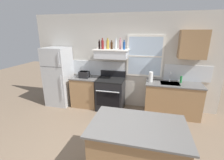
% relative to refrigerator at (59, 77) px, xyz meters
% --- Properties ---
extents(ground_plane, '(16.00, 16.00, 0.00)m').
position_rel_refrigerator_xyz_m(ground_plane, '(1.90, -1.84, -0.88)').
color(ground_plane, '#7A6651').
extents(back_wall, '(5.40, 0.11, 2.70)m').
position_rel_refrigerator_xyz_m(back_wall, '(1.93, 0.39, 0.47)').
color(back_wall, beige).
rests_on(back_wall, ground_plane).
extents(refrigerator, '(0.70, 0.72, 1.76)m').
position_rel_refrigerator_xyz_m(refrigerator, '(0.00, 0.00, 0.00)').
color(refrigerator, '#B7BABC').
rests_on(refrigerator, ground_plane).
extents(counter_left_of_stove, '(0.79, 0.63, 0.91)m').
position_rel_refrigerator_xyz_m(counter_left_of_stove, '(0.85, 0.06, -0.43)').
color(counter_left_of_stove, '#9E754C').
rests_on(counter_left_of_stove, ground_plane).
extents(toaster, '(0.30, 0.20, 0.19)m').
position_rel_refrigerator_xyz_m(toaster, '(0.86, -0.02, 0.13)').
color(toaster, black).
rests_on(toaster, counter_left_of_stove).
extents(stove_range, '(0.76, 0.69, 1.09)m').
position_rel_refrigerator_xyz_m(stove_range, '(1.65, 0.02, -0.42)').
color(stove_range, black).
rests_on(stove_range, ground_plane).
extents(range_hood_shelf, '(0.96, 0.52, 0.24)m').
position_rel_refrigerator_xyz_m(range_hood_shelf, '(1.65, 0.12, 0.74)').
color(range_hood_shelf, silver).
extents(bottle_balsamic_dark, '(0.06, 0.06, 0.25)m').
position_rel_refrigerator_xyz_m(bottle_balsamic_dark, '(1.30, 0.12, 0.97)').
color(bottle_balsamic_dark, black).
rests_on(bottle_balsamic_dark, range_hood_shelf).
extents(bottle_red_label_wine, '(0.07, 0.07, 0.29)m').
position_rel_refrigerator_xyz_m(bottle_red_label_wine, '(1.41, 0.07, 0.99)').
color(bottle_red_label_wine, maroon).
rests_on(bottle_red_label_wine, range_hood_shelf).
extents(bottle_champagne_gold_foil, '(0.08, 0.08, 0.30)m').
position_rel_refrigerator_xyz_m(bottle_champagne_gold_foil, '(1.54, 0.14, 0.99)').
color(bottle_champagne_gold_foil, '#B29333').
rests_on(bottle_champagne_gold_foil, range_hood_shelf).
extents(bottle_brown_stout, '(0.06, 0.06, 0.24)m').
position_rel_refrigerator_xyz_m(bottle_brown_stout, '(1.65, 0.14, 0.96)').
color(bottle_brown_stout, '#381E0F').
rests_on(bottle_brown_stout, range_hood_shelf).
extents(bottle_clear_tall, '(0.06, 0.06, 0.30)m').
position_rel_refrigerator_xyz_m(bottle_clear_tall, '(1.77, 0.13, 0.99)').
color(bottle_clear_tall, silver).
rests_on(bottle_clear_tall, range_hood_shelf).
extents(bottle_rose_pink, '(0.07, 0.07, 0.30)m').
position_rel_refrigerator_xyz_m(bottle_rose_pink, '(1.88, 0.17, 0.99)').
color(bottle_rose_pink, '#C67F84').
rests_on(bottle_rose_pink, range_hood_shelf).
extents(bottle_blue_liqueur, '(0.07, 0.07, 0.25)m').
position_rel_refrigerator_xyz_m(bottle_blue_liqueur, '(2.00, 0.10, 0.97)').
color(bottle_blue_liqueur, '#1E478C').
rests_on(bottle_blue_liqueur, range_hood_shelf).
extents(counter_right_with_sink, '(1.43, 0.63, 0.91)m').
position_rel_refrigerator_xyz_m(counter_right_with_sink, '(3.35, 0.06, -0.43)').
color(counter_right_with_sink, '#9E754C').
rests_on(counter_right_with_sink, ground_plane).
extents(sink_faucet, '(0.03, 0.17, 0.28)m').
position_rel_refrigerator_xyz_m(sink_faucet, '(3.25, 0.16, 0.20)').
color(sink_faucet, silver).
rests_on(sink_faucet, counter_right_with_sink).
extents(paper_towel_roll, '(0.11, 0.11, 0.27)m').
position_rel_refrigerator_xyz_m(paper_towel_roll, '(2.75, 0.06, 0.16)').
color(paper_towel_roll, white).
rests_on(paper_towel_roll, counter_right_with_sink).
extents(dish_soap_bottle, '(0.06, 0.06, 0.18)m').
position_rel_refrigerator_xyz_m(dish_soap_bottle, '(3.53, 0.16, 0.12)').
color(dish_soap_bottle, '#268C3F').
rests_on(dish_soap_bottle, counter_right_with_sink).
extents(kitchen_island, '(1.40, 0.90, 0.91)m').
position_rel_refrigerator_xyz_m(kitchen_island, '(2.60, -2.09, -0.43)').
color(kitchen_island, '#9E754C').
rests_on(kitchen_island, ground_plane).
extents(upper_cabinet_right, '(0.64, 0.32, 0.70)m').
position_rel_refrigerator_xyz_m(upper_cabinet_right, '(3.70, 0.20, 1.02)').
color(upper_cabinet_right, '#9E754C').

